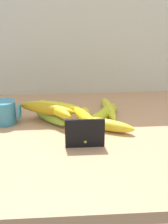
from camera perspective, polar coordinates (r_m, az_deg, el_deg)
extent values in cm
cube|color=tan|center=(98.52, 4.79, -4.29)|extent=(110.00, 76.00, 3.00)
cube|color=beige|center=(127.47, 2.55, 17.45)|extent=(130.00, 2.00, 70.00)
cube|color=black|center=(86.48, 0.16, -3.92)|extent=(11.00, 0.80, 8.40)
cube|color=olive|center=(88.95, 0.12, -5.95)|extent=(9.90, 1.20, 0.60)
cylinder|color=teal|center=(104.94, -14.33, -0.06)|extent=(7.43, 7.43, 7.67)
torus|color=teal|center=(104.18, -11.78, 0.01)|extent=(1.00, 5.30, 5.30)
ellipsoid|color=gold|center=(107.97, 3.89, -0.03)|extent=(11.81, 16.52, 3.27)
ellipsoid|color=gold|center=(104.49, 3.19, -0.72)|extent=(15.37, 16.64, 3.44)
ellipsoid|color=#9ABF39|center=(103.95, -6.16, -1.00)|extent=(12.55, 14.23, 3.27)
ellipsoid|color=gold|center=(111.06, 4.50, 0.64)|extent=(4.33, 20.64, 3.42)
ellipsoid|color=yellow|center=(97.70, 3.83, -2.30)|extent=(18.65, 12.16, 3.77)
ellipsoid|color=yellow|center=(102.24, 0.07, -1.02)|extent=(5.51, 16.74, 4.07)
ellipsoid|color=#94B332|center=(95.67, 0.33, -2.92)|extent=(5.16, 19.58, 3.42)
ellipsoid|color=yellow|center=(102.92, -5.73, 0.91)|extent=(19.86, 9.82, 3.81)
ellipsoid|color=yellow|center=(94.16, 0.16, -1.05)|extent=(8.71, 16.69, 3.47)
ellipsoid|color=yellow|center=(101.79, -5.55, 0.57)|extent=(13.23, 16.37, 3.47)
ellipsoid|color=#C09317|center=(102.02, -6.83, 0.62)|extent=(19.44, 11.74, 3.65)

